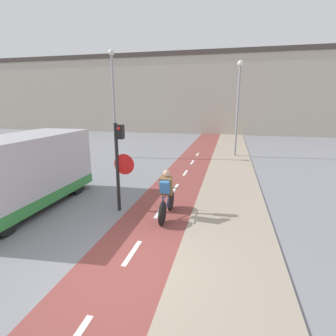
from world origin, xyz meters
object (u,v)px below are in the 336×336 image
object	(u,v)px
van	(21,174)
traffic_light_pole	(120,158)
street_lamp_sidewalk	(238,99)
cyclist_near	(166,196)
street_lamp_far	(113,93)

from	to	relation	value
van	traffic_light_pole	bearing A→B (deg)	9.92
traffic_light_pole	street_lamp_sidewalk	bearing A→B (deg)	69.81
traffic_light_pole	van	world-z (taller)	traffic_light_pole
traffic_light_pole	cyclist_near	bearing A→B (deg)	-7.74
traffic_light_pole	street_lamp_sidewalk	size ratio (longest dim) A/B	0.48
traffic_light_pole	street_lamp_far	world-z (taller)	street_lamp_far
street_lamp_far	street_lamp_sidewalk	size ratio (longest dim) A/B	1.10
street_lamp_far	van	bearing A→B (deg)	-86.12
street_lamp_sidewalk	cyclist_near	world-z (taller)	street_lamp_sidewalk
street_lamp_sidewalk	van	xyz separation A→B (m)	(-7.00, -10.76, -2.53)
traffic_light_pole	cyclist_near	world-z (taller)	traffic_light_pole
traffic_light_pole	van	xyz separation A→B (m)	(-3.26, -0.57, -0.59)
street_lamp_sidewalk	cyclist_near	distance (m)	11.05
traffic_light_pole	street_lamp_far	distance (m)	9.29
street_lamp_far	cyclist_near	size ratio (longest dim) A/B	3.65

